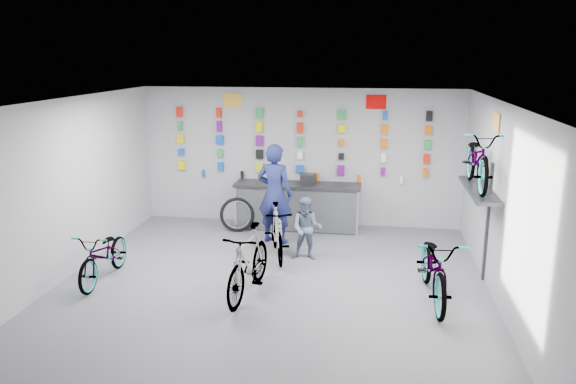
% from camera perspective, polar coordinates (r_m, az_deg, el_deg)
% --- Properties ---
extents(floor, '(8.00, 8.00, 0.00)m').
position_cam_1_polar(floor, '(8.99, -2.15, -10.47)').
color(floor, '#535358').
rests_on(floor, ground).
extents(ceiling, '(8.00, 8.00, 0.00)m').
position_cam_1_polar(ceiling, '(8.22, -2.34, 8.96)').
color(ceiling, white).
rests_on(ceiling, wall_back).
extents(wall_back, '(7.00, 0.00, 7.00)m').
position_cam_1_polar(wall_back, '(12.34, 1.26, 3.58)').
color(wall_back, '#B6B6B8').
rests_on(wall_back, floor).
extents(wall_front, '(7.00, 0.00, 7.00)m').
position_cam_1_polar(wall_front, '(4.86, -11.42, -13.35)').
color(wall_front, '#B6B6B8').
rests_on(wall_front, floor).
extents(wall_left, '(0.00, 8.00, 8.00)m').
position_cam_1_polar(wall_left, '(9.75, -22.88, -0.29)').
color(wall_left, '#B6B6B8').
rests_on(wall_left, floor).
extents(wall_right, '(0.00, 8.00, 8.00)m').
position_cam_1_polar(wall_right, '(8.56, 21.46, -2.02)').
color(wall_right, '#B6B6B8').
rests_on(wall_right, floor).
extents(counter, '(2.70, 0.66, 1.00)m').
position_cam_1_polar(counter, '(12.12, 0.96, -1.53)').
color(counter, black).
rests_on(counter, floor).
extents(merch_wall, '(5.56, 0.08, 1.56)m').
position_cam_1_polar(merch_wall, '(12.23, 0.86, 4.94)').
color(merch_wall, '#E8DF06').
rests_on(merch_wall, wall_back).
extents(wall_bracket, '(0.39, 1.90, 2.00)m').
position_cam_1_polar(wall_bracket, '(9.67, 18.95, -0.28)').
color(wall_bracket, '#333338').
rests_on(wall_bracket, wall_right).
extents(sign_left, '(0.42, 0.02, 0.30)m').
position_cam_1_polar(sign_left, '(12.44, -5.67, 9.27)').
color(sign_left, yellow).
rests_on(sign_left, wall_back).
extents(sign_right, '(0.42, 0.02, 0.30)m').
position_cam_1_polar(sign_right, '(12.06, 8.94, 9.03)').
color(sign_right, red).
rests_on(sign_right, wall_back).
extents(sign_side, '(0.02, 0.40, 0.30)m').
position_cam_1_polar(sign_side, '(9.49, 20.41, 6.65)').
color(sign_side, yellow).
rests_on(sign_side, wall_right).
extents(bike_left, '(0.62, 1.71, 0.89)m').
position_cam_1_polar(bike_left, '(9.88, -18.18, -6.10)').
color(bike_left, gray).
rests_on(bike_left, floor).
extents(bike_center, '(0.74, 1.88, 1.10)m').
position_cam_1_polar(bike_center, '(8.80, -4.04, -7.15)').
color(bike_center, gray).
rests_on(bike_center, floor).
extents(bike_right, '(0.84, 2.09, 1.08)m').
position_cam_1_polar(bike_right, '(8.92, 14.67, -7.37)').
color(bike_right, gray).
rests_on(bike_right, floor).
extents(bike_service, '(0.89, 1.72, 0.99)m').
position_cam_1_polar(bike_service, '(10.41, -1.10, -4.08)').
color(bike_service, gray).
rests_on(bike_service, floor).
extents(bike_wall, '(0.63, 1.80, 0.95)m').
position_cam_1_polar(bike_wall, '(9.54, 18.76, 3.17)').
color(bike_wall, gray).
rests_on(bike_wall, wall_bracket).
extents(clerk, '(0.82, 0.64, 2.01)m').
position_cam_1_polar(clerk, '(11.13, -1.36, -0.17)').
color(clerk, navy).
rests_on(clerk, floor).
extents(customer, '(0.58, 0.45, 1.18)m').
position_cam_1_polar(customer, '(10.30, 1.91, -3.74)').
color(customer, slate).
rests_on(customer, floor).
extents(spare_wheel, '(0.76, 0.34, 0.74)m').
position_cam_1_polar(spare_wheel, '(12.03, -5.20, -2.31)').
color(spare_wheel, black).
rests_on(spare_wheel, floor).
extents(register, '(0.33, 0.35, 0.22)m').
position_cam_1_polar(register, '(11.95, 2.08, 1.32)').
color(register, black).
rests_on(register, counter).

